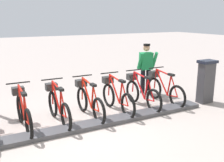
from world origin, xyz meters
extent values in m
plane|color=#B1A39C|center=(0.00, 0.00, 0.00)|extent=(60.00, 60.00, 0.00)
cube|color=#47474C|center=(0.00, 0.00, 0.05)|extent=(0.44, 7.25, 0.10)
cube|color=#38383D|center=(0.05, -4.13, 0.60)|extent=(0.28, 0.44, 1.20)
cube|color=#194C8C|center=(0.20, -4.13, 0.95)|extent=(0.03, 0.30, 0.40)
cube|color=black|center=(0.05, -4.13, 1.24)|extent=(0.36, 0.52, 0.08)
torus|color=black|center=(0.03, -3.03, 0.33)|extent=(0.67, 0.07, 0.67)
torus|color=black|center=(1.07, -3.02, 0.33)|extent=(0.67, 0.07, 0.67)
cylinder|color=red|center=(0.73, -3.03, 0.61)|extent=(0.60, 0.05, 0.70)
cylinder|color=red|center=(0.39, -3.03, 0.58)|extent=(0.16, 0.04, 0.61)
cylinder|color=red|center=(0.67, -3.03, 0.92)|extent=(0.69, 0.05, 0.11)
cylinder|color=red|center=(0.24, -3.03, 0.31)|extent=(0.43, 0.03, 0.09)
cylinder|color=red|center=(0.18, -3.03, 0.61)|extent=(0.33, 0.03, 0.56)
cylinder|color=red|center=(1.04, -3.02, 0.64)|extent=(0.10, 0.04, 0.62)
cube|color=black|center=(0.33, -3.03, 0.91)|extent=(0.22, 0.10, 0.06)
cylinder|color=black|center=(1.01, -3.02, 1.00)|extent=(0.03, 0.54, 0.03)
cube|color=#2D2D2D|center=(1.12, -3.02, 0.78)|extent=(0.20, 0.28, 0.18)
torus|color=black|center=(0.03, -2.22, 0.33)|extent=(0.67, 0.07, 0.67)
torus|color=black|center=(1.07, -2.22, 0.33)|extent=(0.67, 0.07, 0.67)
cylinder|color=red|center=(0.73, -2.22, 0.61)|extent=(0.60, 0.05, 0.70)
cylinder|color=red|center=(0.39, -2.22, 0.58)|extent=(0.16, 0.04, 0.61)
cylinder|color=red|center=(0.67, -2.22, 0.92)|extent=(0.69, 0.05, 0.11)
cylinder|color=red|center=(0.24, -2.22, 0.31)|extent=(0.43, 0.03, 0.09)
cylinder|color=red|center=(0.18, -2.22, 0.61)|extent=(0.33, 0.03, 0.56)
cylinder|color=red|center=(1.04, -2.22, 0.64)|extent=(0.10, 0.04, 0.62)
cube|color=black|center=(0.33, -2.22, 0.91)|extent=(0.22, 0.10, 0.06)
cylinder|color=black|center=(1.01, -2.22, 1.00)|extent=(0.03, 0.54, 0.03)
cube|color=#2D2D2D|center=(1.12, -2.22, 0.78)|extent=(0.20, 0.28, 0.18)
torus|color=black|center=(0.03, -1.41, 0.33)|extent=(0.67, 0.07, 0.67)
torus|color=black|center=(1.07, -1.41, 0.33)|extent=(0.67, 0.07, 0.67)
cylinder|color=red|center=(0.73, -1.41, 0.61)|extent=(0.60, 0.05, 0.70)
cylinder|color=red|center=(0.39, -1.41, 0.58)|extent=(0.16, 0.04, 0.61)
cylinder|color=red|center=(0.67, -1.41, 0.92)|extent=(0.69, 0.05, 0.11)
cylinder|color=red|center=(0.24, -1.41, 0.31)|extent=(0.43, 0.03, 0.09)
cylinder|color=red|center=(0.18, -1.41, 0.61)|extent=(0.33, 0.03, 0.56)
cylinder|color=red|center=(1.04, -1.41, 0.64)|extent=(0.10, 0.04, 0.62)
cube|color=black|center=(0.33, -1.41, 0.91)|extent=(0.22, 0.10, 0.06)
cylinder|color=black|center=(1.01, -1.41, 1.00)|extent=(0.03, 0.54, 0.03)
cube|color=#2D2D2D|center=(1.12, -1.41, 0.78)|extent=(0.20, 0.28, 0.18)
torus|color=black|center=(0.03, -0.61, 0.33)|extent=(0.67, 0.07, 0.67)
torus|color=black|center=(1.07, -0.60, 0.33)|extent=(0.67, 0.07, 0.67)
cylinder|color=red|center=(0.73, -0.61, 0.61)|extent=(0.60, 0.05, 0.70)
cylinder|color=red|center=(0.39, -0.61, 0.58)|extent=(0.16, 0.04, 0.61)
cylinder|color=red|center=(0.67, -0.61, 0.92)|extent=(0.69, 0.05, 0.11)
cylinder|color=red|center=(0.24, -0.61, 0.31)|extent=(0.43, 0.03, 0.09)
cylinder|color=red|center=(0.18, -0.61, 0.61)|extent=(0.33, 0.03, 0.56)
cylinder|color=red|center=(1.04, -0.61, 0.64)|extent=(0.10, 0.04, 0.62)
cube|color=black|center=(0.33, -0.61, 0.91)|extent=(0.22, 0.10, 0.06)
cylinder|color=black|center=(1.01, -0.61, 1.00)|extent=(0.03, 0.54, 0.03)
cube|color=#2D2D2D|center=(1.12, -0.60, 0.78)|extent=(0.20, 0.28, 0.18)
torus|color=black|center=(0.03, 0.20, 0.33)|extent=(0.67, 0.07, 0.67)
torus|color=black|center=(1.07, 0.20, 0.33)|extent=(0.67, 0.07, 0.67)
cylinder|color=red|center=(0.73, 0.20, 0.61)|extent=(0.60, 0.05, 0.70)
cylinder|color=red|center=(0.39, 0.20, 0.58)|extent=(0.16, 0.04, 0.61)
cylinder|color=red|center=(0.67, 0.20, 0.92)|extent=(0.69, 0.05, 0.11)
cylinder|color=red|center=(0.24, 0.20, 0.31)|extent=(0.43, 0.03, 0.09)
cylinder|color=red|center=(0.18, 0.20, 0.61)|extent=(0.33, 0.03, 0.56)
cylinder|color=red|center=(1.04, 0.20, 0.64)|extent=(0.10, 0.04, 0.62)
cube|color=black|center=(0.33, 0.20, 0.91)|extent=(0.22, 0.10, 0.06)
cylinder|color=black|center=(1.01, 0.20, 1.00)|extent=(0.03, 0.54, 0.03)
cube|color=#2D2D2D|center=(1.12, 0.20, 0.78)|extent=(0.20, 0.28, 0.18)
torus|color=black|center=(0.03, 1.00, 0.33)|extent=(0.67, 0.07, 0.67)
torus|color=black|center=(1.07, 1.01, 0.33)|extent=(0.67, 0.07, 0.67)
cylinder|color=red|center=(0.73, 1.01, 0.61)|extent=(0.60, 0.05, 0.70)
cylinder|color=red|center=(0.39, 1.01, 0.58)|extent=(0.16, 0.04, 0.61)
cylinder|color=red|center=(0.67, 1.01, 0.92)|extent=(0.69, 0.05, 0.11)
cylinder|color=red|center=(0.24, 1.01, 0.31)|extent=(0.43, 0.03, 0.09)
cylinder|color=red|center=(0.18, 1.01, 0.61)|extent=(0.33, 0.03, 0.56)
cylinder|color=red|center=(1.04, 1.01, 0.64)|extent=(0.10, 0.04, 0.62)
cube|color=black|center=(0.33, 1.01, 0.91)|extent=(0.22, 0.10, 0.06)
cylinder|color=black|center=(1.01, 1.01, 1.00)|extent=(0.03, 0.54, 0.03)
cube|color=#2D2D2D|center=(1.12, 1.01, 0.78)|extent=(0.20, 0.28, 0.18)
cube|color=white|center=(1.61, -3.21, 0.05)|extent=(0.27, 0.15, 0.10)
cube|color=white|center=(1.76, -3.02, 0.05)|extent=(0.27, 0.15, 0.10)
cylinder|color=black|center=(1.67, -3.21, 0.43)|extent=(0.15, 0.15, 0.82)
cylinder|color=black|center=(1.70, -3.02, 0.43)|extent=(0.15, 0.15, 0.82)
cube|color=#1D8C4B|center=(1.69, -3.12, 1.10)|extent=(0.32, 0.44, 0.56)
cylinder|color=#1D8C4B|center=(1.55, -3.36, 1.13)|extent=(0.35, 0.15, 0.57)
cylinder|color=#1D8C4B|center=(1.63, -2.84, 1.13)|extent=(0.35, 0.15, 0.57)
sphere|color=tan|center=(1.69, -3.12, 1.53)|extent=(0.22, 0.22, 0.22)
cylinder|color=black|center=(1.67, -3.11, 1.63)|extent=(0.22, 0.22, 0.06)
camera|label=1|loc=(-5.25, 1.87, 2.50)|focal=41.91mm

